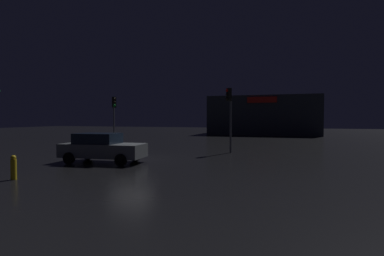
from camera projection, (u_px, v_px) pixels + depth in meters
name	position (u px, v px, depth m)	size (l,w,h in m)	color
ground_plane	(132.00, 159.00, 17.44)	(120.00, 120.00, 0.00)	black
store_building	(264.00, 116.00, 44.98)	(15.97, 8.77, 5.74)	#33383D
traffic_signal_main	(114.00, 109.00, 24.06)	(0.41, 0.43, 4.20)	#595B60
traffic_signal_cross_left	(230.00, 107.00, 20.58)	(0.42, 0.42, 4.56)	#595B60
car_near	(102.00, 148.00, 16.15)	(4.70, 2.24, 1.62)	slate
fire_hydrant	(14.00, 168.00, 11.62)	(0.22, 0.22, 0.98)	gold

